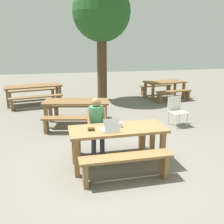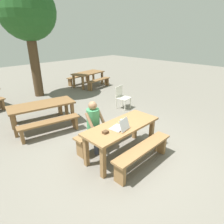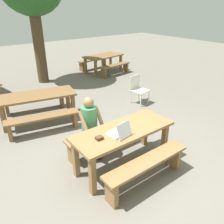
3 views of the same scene
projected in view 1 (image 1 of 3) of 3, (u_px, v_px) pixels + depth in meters
ground_plane at (118, 165)px, 4.96m from camera, size 30.00×30.00×0.00m
picnic_table_front at (118, 134)px, 4.78m from camera, size 1.83×0.72×0.77m
bench_near at (126, 162)px, 4.30m from camera, size 1.62×0.30×0.47m
bench_far at (111, 137)px, 5.42m from camera, size 1.62×0.30×0.47m
laptop at (110, 128)px, 4.59m from camera, size 0.34×0.38×0.26m
small_pouch at (91, 129)px, 4.62m from camera, size 0.11×0.09×0.05m
coffee_mug at (120, 125)px, 4.80m from camera, size 0.08×0.08×0.09m
person_seated at (97, 122)px, 5.21m from camera, size 0.40×0.40×1.24m
plastic_chair at (177, 110)px, 7.20m from camera, size 0.50×0.50×0.82m
picnic_table_mid at (165, 84)px, 10.61m from camera, size 1.78×1.07×0.71m
bench_mid_south at (174, 94)px, 10.05m from camera, size 1.54×0.50×0.44m
bench_mid_north at (156, 88)px, 11.32m from camera, size 1.54×0.50×0.44m
picnic_table_rear at (33, 88)px, 9.59m from camera, size 2.21×1.18×0.72m
bench_rear_south at (36, 99)px, 9.05m from camera, size 1.91×0.65×0.43m
bench_rear_north at (32, 92)px, 10.28m from camera, size 1.91×0.65×0.43m
picnic_table_distant at (76, 105)px, 7.17m from camera, size 1.96×1.11×0.71m
bench_distant_south at (74, 121)px, 6.61m from camera, size 1.69×0.65×0.42m
bench_distant_north at (80, 108)px, 7.89m from camera, size 1.69×0.65×0.42m
tree_left at (101, 14)px, 9.53m from camera, size 2.22×2.22×4.52m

